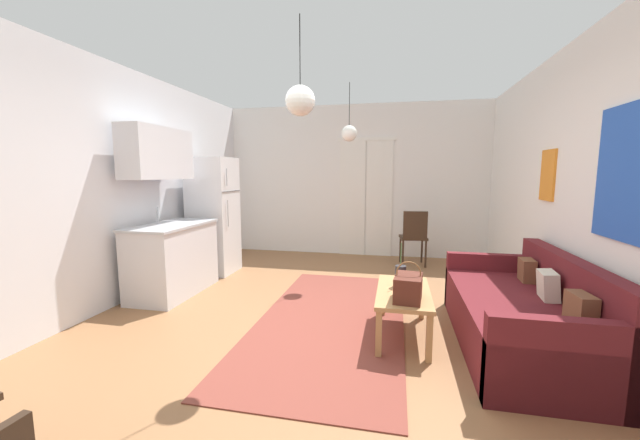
# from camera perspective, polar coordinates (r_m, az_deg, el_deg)

# --- Properties ---
(ground_plane) EXTENTS (5.28, 7.58, 0.10)m
(ground_plane) POSITION_cam_1_polar(r_m,az_deg,el_deg) (3.61, -1.69, -18.19)
(ground_plane) COLOR #8E603D
(wall_back) EXTENTS (4.88, 0.13, 2.74)m
(wall_back) POSITION_cam_1_polar(r_m,az_deg,el_deg) (6.75, 5.44, 6.06)
(wall_back) COLOR white
(wall_back) RESTS_ON ground_plane
(wall_right) EXTENTS (0.12, 7.18, 2.74)m
(wall_right) POSITION_cam_1_polar(r_m,az_deg,el_deg) (3.56, 39.06, 3.50)
(wall_right) COLOR white
(wall_right) RESTS_ON ground_plane
(wall_left) EXTENTS (0.12, 7.18, 2.74)m
(wall_left) POSITION_cam_1_polar(r_m,az_deg,el_deg) (4.48, -33.14, 4.39)
(wall_left) COLOR silver
(wall_left) RESTS_ON ground_plane
(area_rug) EXTENTS (1.46, 3.14, 0.01)m
(area_rug) POSITION_cam_1_polar(r_m,az_deg,el_deg) (3.90, 1.83, -15.32)
(area_rug) COLOR brown
(area_rug) RESTS_ON ground_plane
(couch) EXTENTS (0.94, 1.95, 0.81)m
(couch) POSITION_cam_1_polar(r_m,az_deg,el_deg) (3.70, 29.77, -13.15)
(couch) COLOR #5B191E
(couch) RESTS_ON ground_plane
(coffee_table) EXTENTS (0.48, 0.98, 0.44)m
(coffee_table) POSITION_cam_1_polar(r_m,az_deg,el_deg) (3.51, 12.97, -11.66)
(coffee_table) COLOR #B27F4C
(coffee_table) RESTS_ON ground_plane
(bamboo_vase) EXTENTS (0.10, 0.10, 0.42)m
(bamboo_vase) POSITION_cam_1_polar(r_m,az_deg,el_deg) (3.57, 12.52, -8.58)
(bamboo_vase) COLOR #2D2D33
(bamboo_vase) RESTS_ON coffee_table
(handbag) EXTENTS (0.25, 0.35, 0.34)m
(handbag) POSITION_cam_1_polar(r_m,az_deg,el_deg) (3.21, 13.70, -10.25)
(handbag) COLOR #512319
(handbag) RESTS_ON coffee_table
(refrigerator) EXTENTS (0.62, 0.62, 1.74)m
(refrigerator) POSITION_cam_1_polar(r_m,az_deg,el_deg) (5.71, -16.37, 0.64)
(refrigerator) COLOR white
(refrigerator) RESTS_ON ground_plane
(kitchen_counter) EXTENTS (0.63, 1.19, 2.06)m
(kitchen_counter) POSITION_cam_1_polar(r_m,az_deg,el_deg) (4.88, -22.60, -1.85)
(kitchen_counter) COLOR silver
(kitchen_counter) RESTS_ON ground_plane
(accent_chair) EXTENTS (0.46, 0.44, 0.91)m
(accent_chair) POSITION_cam_1_polar(r_m,az_deg,el_deg) (6.08, 14.54, -2.27)
(accent_chair) COLOR #382619
(accent_chair) RESTS_ON ground_plane
(pendant_lamp_near) EXTENTS (0.24, 0.24, 0.77)m
(pendant_lamp_near) POSITION_cam_1_polar(r_m,az_deg,el_deg) (3.05, -3.09, 18.24)
(pendant_lamp_near) COLOR black
(pendant_lamp_far) EXTENTS (0.22, 0.22, 0.79)m
(pendant_lamp_far) POSITION_cam_1_polar(r_m,az_deg,el_deg) (5.15, 4.60, 13.43)
(pendant_lamp_far) COLOR black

